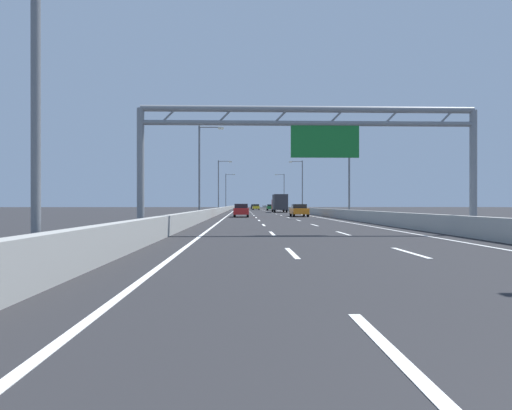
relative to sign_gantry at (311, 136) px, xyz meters
name	(u,v)px	position (x,y,z in m)	size (l,w,h in m)	color
ground_plane	(257,211)	(-0.10, 78.89, -4.87)	(260.00, 260.00, 0.00)	#262628
lane_dash_left_0	(392,352)	(-1.90, -17.61, -4.86)	(0.16, 3.00, 0.01)	white
lane_dash_left_1	(292,253)	(-1.90, -8.61, -4.86)	(0.16, 3.00, 0.01)	white
lane_dash_left_2	(272,233)	(-1.90, 0.39, -4.86)	(0.16, 3.00, 0.01)	white
lane_dash_left_3	(264,225)	(-1.90, 9.39, -4.86)	(0.16, 3.00, 0.01)	white
lane_dash_left_4	(259,220)	(-1.90, 18.39, -4.86)	(0.16, 3.00, 0.01)	white
lane_dash_left_5	(256,218)	(-1.90, 27.39, -4.86)	(0.16, 3.00, 0.01)	white
lane_dash_left_6	(254,215)	(-1.90, 36.39, -4.86)	(0.16, 3.00, 0.01)	white
lane_dash_left_7	(252,214)	(-1.90, 45.39, -4.86)	(0.16, 3.00, 0.01)	white
lane_dash_left_8	(251,213)	(-1.90, 54.39, -4.86)	(0.16, 3.00, 0.01)	white
lane_dash_left_9	(250,212)	(-1.90, 63.39, -4.86)	(0.16, 3.00, 0.01)	white
lane_dash_left_10	(250,211)	(-1.90, 72.39, -4.86)	(0.16, 3.00, 0.01)	white
lane_dash_left_11	(249,211)	(-1.90, 81.39, -4.86)	(0.16, 3.00, 0.01)	white
lane_dash_left_12	(248,210)	(-1.90, 90.39, -4.86)	(0.16, 3.00, 0.01)	white
lane_dash_left_13	(248,210)	(-1.90, 99.39, -4.86)	(0.16, 3.00, 0.01)	white
lane_dash_left_14	(248,209)	(-1.90, 108.39, -4.86)	(0.16, 3.00, 0.01)	white
lane_dash_left_15	(247,209)	(-1.90, 117.39, -4.86)	(0.16, 3.00, 0.01)	white
lane_dash_left_16	(247,209)	(-1.90, 126.39, -4.86)	(0.16, 3.00, 0.01)	white
lane_dash_left_17	(247,208)	(-1.90, 135.39, -4.86)	(0.16, 3.00, 0.01)	white
lane_dash_right_1	(410,253)	(1.70, -8.61, -4.86)	(0.16, 3.00, 0.01)	white
lane_dash_right_2	(343,233)	(1.70, 0.39, -4.86)	(0.16, 3.00, 0.01)	white
lane_dash_right_3	(314,225)	(1.70, 9.39, -4.86)	(0.16, 3.00, 0.01)	white
lane_dash_right_4	(298,220)	(1.70, 18.39, -4.86)	(0.16, 3.00, 0.01)	white
lane_dash_right_5	(288,217)	(1.70, 27.39, -4.86)	(0.16, 3.00, 0.01)	white
lane_dash_right_6	(281,215)	(1.70, 36.39, -4.86)	(0.16, 3.00, 0.01)	white
lane_dash_right_7	(276,214)	(1.70, 45.39, -4.86)	(0.16, 3.00, 0.01)	white
lane_dash_right_8	(272,213)	(1.70, 54.39, -4.86)	(0.16, 3.00, 0.01)	white
lane_dash_right_9	(269,212)	(1.70, 63.39, -4.86)	(0.16, 3.00, 0.01)	white
lane_dash_right_10	(267,211)	(1.70, 72.39, -4.86)	(0.16, 3.00, 0.01)	white
lane_dash_right_11	(264,211)	(1.70, 81.39, -4.86)	(0.16, 3.00, 0.01)	white
lane_dash_right_12	(263,210)	(1.70, 90.39, -4.86)	(0.16, 3.00, 0.01)	white
lane_dash_right_13	(261,210)	(1.70, 99.39, -4.86)	(0.16, 3.00, 0.01)	white
lane_dash_right_14	(260,209)	(1.70, 108.39, -4.86)	(0.16, 3.00, 0.01)	white
lane_dash_right_15	(259,209)	(1.70, 117.39, -4.86)	(0.16, 3.00, 0.01)	white
lane_dash_right_16	(258,209)	(1.70, 126.39, -4.86)	(0.16, 3.00, 0.01)	white
lane_dash_right_17	(257,208)	(1.70, 135.39, -4.86)	(0.16, 3.00, 0.01)	white
edge_line_left	(233,212)	(-5.35, 66.89, -4.86)	(0.16, 176.00, 0.01)	white
edge_line_right	(285,212)	(5.15, 66.89, -4.86)	(0.16, 176.00, 0.01)	white
barrier_left	(228,208)	(-7.00, 88.89, -4.39)	(0.45, 220.00, 0.95)	#9E9E99
barrier_right	(283,208)	(6.80, 88.89, -4.39)	(0.45, 220.00, 0.95)	#9E9E99
sign_gantry	(311,136)	(0.00, 0.00, 0.00)	(16.96, 0.36, 6.36)	gray
streetlamp_left_near	(47,21)	(-7.57, -12.39, 0.53)	(2.58, 0.28, 9.50)	slate
streetlamp_left_mid	(202,166)	(-7.57, 23.55, 0.53)	(2.58, 0.28, 9.50)	slate
streetlamp_right_mid	(347,166)	(7.36, 23.55, 0.53)	(2.58, 0.28, 9.50)	slate
streetlamp_left_far	(220,183)	(-7.57, 59.49, 0.53)	(2.58, 0.28, 9.50)	slate
streetlamp_right_far	(301,183)	(7.36, 59.49, 0.53)	(2.58, 0.28, 9.50)	slate
streetlamp_left_distant	(227,189)	(-7.57, 95.43, 0.53)	(2.58, 0.28, 9.50)	slate
streetlamp_right_distant	(283,189)	(7.36, 95.43, 0.53)	(2.58, 0.28, 9.50)	slate
green_car	(271,207)	(3.35, 83.76, -4.11)	(1.90, 4.37, 1.45)	#1E7A38
red_car	(241,210)	(-3.56, 29.64, -4.09)	(1.73, 4.56, 1.53)	red
orange_car	(299,210)	(3.37, 31.11, -4.11)	(1.85, 4.51, 1.49)	orange
yellow_car	(256,207)	(0.08, 93.10, -4.11)	(1.75, 4.33, 1.49)	yellow
black_car	(254,207)	(0.01, 111.54, -4.10)	(1.81, 4.59, 1.46)	black
box_truck	(280,203)	(3.44, 59.91, -3.12)	(2.42, 8.05, 3.27)	#B21E19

